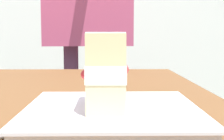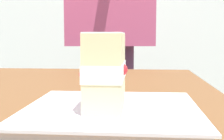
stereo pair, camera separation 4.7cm
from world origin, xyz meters
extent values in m
cube|color=white|center=(-0.15, -0.24, 0.71)|extent=(0.25, 0.25, 0.01)
cube|color=white|center=(-0.15, -0.24, 0.72)|extent=(0.26, 0.26, 0.00)
cube|color=beige|center=(-0.16, -0.23, 0.74)|extent=(0.11, 0.05, 0.04)
cube|color=white|center=(-0.16, -0.23, 0.77)|extent=(0.11, 0.06, 0.02)
sphere|color=red|center=(-0.16, -0.26, 0.78)|extent=(0.02, 0.02, 0.02)
sphere|color=red|center=(-0.18, -0.20, 0.77)|extent=(0.01, 0.01, 0.01)
cube|color=beige|center=(-0.16, -0.23, 0.81)|extent=(0.11, 0.05, 0.04)
cube|color=white|center=(-0.16, -0.23, 0.83)|extent=(0.10, 0.05, 0.00)
cylinder|color=#5D3049|center=(0.93, -0.06, 0.39)|extent=(0.07, 0.07, 0.78)
cylinder|color=#5D3049|center=(0.94, -0.22, 0.39)|extent=(0.07, 0.07, 0.78)
camera|label=1|loc=(-0.61, -0.23, 0.82)|focal=51.06mm
camera|label=2|loc=(-0.61, -0.28, 0.82)|focal=51.06mm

